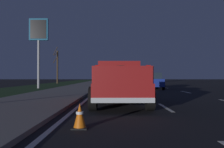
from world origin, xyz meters
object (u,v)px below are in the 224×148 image
object	(u,v)px
pickup_truck	(119,81)
bare_tree_far	(57,66)
sedan_blue	(151,81)
gas_price_sign	(39,36)
traffic_cone_near	(80,116)
sedan_white	(118,80)

from	to	relation	value
pickup_truck	bare_tree_far	bearing A→B (deg)	18.66
sedan_blue	gas_price_sign	size ratio (longest dim) A/B	0.63
pickup_truck	sedan_blue	world-z (taller)	pickup_truck
gas_price_sign	traffic_cone_near	distance (m)	19.75
gas_price_sign	traffic_cone_near	bearing A→B (deg)	-159.14
sedan_blue	gas_price_sign	world-z (taller)	gas_price_sign
sedan_white	bare_tree_far	world-z (taller)	bare_tree_far
pickup_truck	bare_tree_far	distance (m)	30.99
bare_tree_far	pickup_truck	bearing A→B (deg)	-161.34
gas_price_sign	pickup_truck	bearing A→B (deg)	-149.35
pickup_truck	traffic_cone_near	bearing A→B (deg)	167.73
sedan_white	bare_tree_far	size ratio (longest dim) A/B	0.70
sedan_white	sedan_blue	distance (m)	4.09
pickup_truck	sedan_blue	distance (m)	12.56
pickup_truck	traffic_cone_near	xyz separation A→B (m)	(-4.66, 1.01, -0.70)
sedan_white	traffic_cone_near	size ratio (longest dim) A/B	7.60
sedan_blue	bare_tree_far	bearing A→B (deg)	37.48
sedan_blue	sedan_white	bearing A→B (deg)	47.72
sedan_white	gas_price_sign	bearing A→B (deg)	101.83
gas_price_sign	sedan_blue	bearing A→B (deg)	-95.48
bare_tree_far	sedan_blue	bearing A→B (deg)	-142.52
sedan_blue	traffic_cone_near	size ratio (longest dim) A/B	7.61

